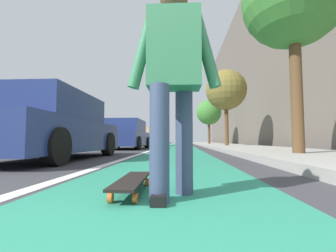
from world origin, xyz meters
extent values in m
plane|color=#38383D|center=(10.00, 0.00, 0.00)|extent=(80.00, 80.00, 0.00)
cube|color=#288466|center=(24.00, 0.00, 0.00)|extent=(56.00, 2.01, 0.00)
cube|color=silver|center=(20.00, 1.15, 0.00)|extent=(52.00, 0.16, 0.01)
cube|color=#9E9B93|center=(18.00, -3.22, 0.07)|extent=(52.00, 3.20, 0.14)
cube|color=#655D52|center=(22.00, -6.36, 6.82)|extent=(40.00, 1.20, 13.64)
cylinder|color=orange|center=(1.56, 0.33, 0.04)|extent=(0.07, 0.03, 0.07)
cylinder|color=orange|center=(1.57, 0.16, 0.04)|extent=(0.07, 0.03, 0.07)
cylinder|color=orange|center=(0.96, 0.32, 0.04)|extent=(0.07, 0.03, 0.07)
cylinder|color=orange|center=(0.97, 0.15, 0.04)|extent=(0.07, 0.03, 0.07)
cube|color=silver|center=(1.57, 0.24, 0.08)|extent=(0.06, 0.12, 0.02)
cube|color=silver|center=(0.97, 0.23, 0.08)|extent=(0.06, 0.12, 0.02)
cube|color=black|center=(1.27, 0.24, 0.10)|extent=(0.84, 0.22, 0.02)
cylinder|color=#384260|center=(0.99, -0.02, 0.41)|extent=(0.14, 0.14, 0.82)
cylinder|color=#384260|center=(1.26, -0.19, 0.41)|extent=(0.14, 0.14, 0.82)
cube|color=black|center=(0.99, -0.02, 0.04)|extent=(0.26, 0.11, 0.07)
cube|color=#33724C|center=(1.12, -0.11, 1.12)|extent=(0.25, 0.40, 0.60)
cylinder|color=#33724C|center=(1.11, 0.13, 1.12)|extent=(0.09, 0.24, 0.60)
cylinder|color=#33724C|center=(1.12, -0.35, 1.12)|extent=(0.09, 0.24, 0.60)
cube|color=navy|center=(4.43, 2.75, 0.54)|extent=(4.31, 1.75, 0.70)
cube|color=navy|center=(4.28, 2.75, 1.19)|extent=(2.37, 1.60, 0.60)
cube|color=#4C606B|center=(5.46, 2.75, 1.19)|extent=(0.04, 1.53, 0.51)
cylinder|color=black|center=(5.76, 3.58, 0.33)|extent=(0.65, 0.22, 0.65)
cylinder|color=black|center=(5.76, 1.93, 0.33)|extent=(0.65, 0.22, 0.65)
cylinder|color=black|center=(3.09, 1.92, 0.33)|extent=(0.65, 0.22, 0.65)
cube|color=navy|center=(10.84, 2.67, 0.52)|extent=(4.09, 1.87, 0.70)
cube|color=navy|center=(10.69, 2.67, 1.17)|extent=(2.26, 1.70, 0.60)
cube|color=#4C606B|center=(11.80, 2.65, 1.17)|extent=(0.06, 1.59, 0.51)
cylinder|color=black|center=(12.11, 3.51, 0.31)|extent=(0.63, 0.23, 0.63)
cylinder|color=black|center=(12.08, 1.79, 0.31)|extent=(0.63, 0.23, 0.63)
cylinder|color=black|center=(9.59, 3.54, 0.31)|extent=(0.63, 0.23, 0.63)
cylinder|color=black|center=(9.57, 1.82, 0.31)|extent=(0.63, 0.23, 0.63)
cube|color=tan|center=(17.80, 2.69, 0.55)|extent=(4.54, 1.81, 0.70)
cube|color=tan|center=(17.65, 2.69, 1.20)|extent=(2.50, 1.66, 0.60)
cube|color=#4C606B|center=(18.90, 2.69, 1.20)|extent=(0.05, 1.58, 0.51)
cylinder|color=black|center=(19.21, 3.54, 0.34)|extent=(0.68, 0.22, 0.68)
cylinder|color=black|center=(19.21, 1.84, 0.34)|extent=(0.68, 0.22, 0.68)
cylinder|color=black|center=(16.40, 3.55, 0.34)|extent=(0.68, 0.22, 0.68)
cylinder|color=black|center=(16.40, 1.85, 0.34)|extent=(0.68, 0.22, 0.68)
cylinder|color=#2D2D2D|center=(22.08, 1.55, 1.72)|extent=(0.12, 0.12, 3.44)
cube|color=black|center=(22.08, 1.55, 3.84)|extent=(0.24, 0.28, 0.80)
sphere|color=#360606|center=(22.21, 1.55, 4.10)|extent=(0.16, 0.16, 0.16)
sphere|color=gold|center=(22.21, 1.55, 3.84)|extent=(0.16, 0.16, 0.16)
sphere|color=black|center=(22.21, 1.55, 3.58)|extent=(0.16, 0.16, 0.16)
cylinder|color=brown|center=(4.73, -2.82, 1.50)|extent=(0.26, 0.26, 2.99)
cylinder|color=brown|center=(12.92, -2.82, 1.31)|extent=(0.22, 0.22, 2.61)
sphere|color=olive|center=(12.92, -2.82, 3.45)|extent=(2.41, 2.41, 2.41)
cylinder|color=brown|center=(21.52, -2.82, 1.17)|extent=(0.25, 0.25, 2.34)
sphere|color=#3D7F33|center=(21.52, -2.82, 3.18)|extent=(2.41, 2.41, 2.41)
cylinder|color=black|center=(16.03, 1.65, 0.40)|extent=(0.14, 0.14, 0.81)
cylinder|color=black|center=(15.77, 1.83, 0.40)|extent=(0.14, 0.14, 0.81)
cube|color=black|center=(16.03, 1.65, 0.03)|extent=(0.26, 0.10, 0.07)
cube|color=#B22D2D|center=(15.91, 1.75, 1.10)|extent=(0.24, 0.39, 0.59)
cylinder|color=#B22D2D|center=(15.91, 1.52, 1.10)|extent=(0.09, 0.23, 0.60)
cylinder|color=#B22D2D|center=(15.91, 1.99, 1.10)|extent=(0.09, 0.23, 0.60)
sphere|color=tan|center=(15.91, 1.75, 1.51)|extent=(0.22, 0.22, 0.22)
camera|label=1|loc=(-0.57, -0.17, 0.43)|focal=24.11mm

